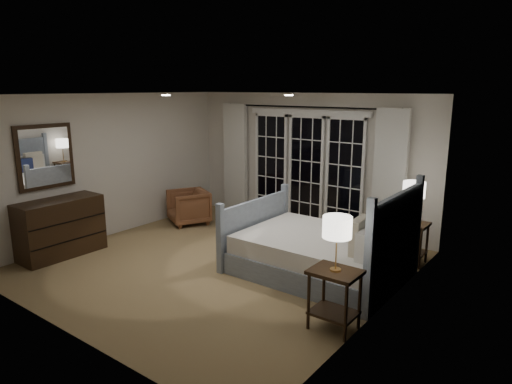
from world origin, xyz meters
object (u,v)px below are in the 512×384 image
Objects in this scene: lamp_left at (337,228)px; armchair at (189,207)px; nightstand_right at (410,236)px; lamp_right at (414,190)px; bed at (321,252)px; nightstand_left at (335,290)px; dresser at (60,228)px.

armchair is (-4.14, 1.89, -0.83)m from lamp_left.
lamp_right reaches higher than nightstand_right.
nightstand_right is at bearing 54.42° from bed.
lamp_left is 4.63m from armchair.
bed reaches higher than nightstand_right.
bed reaches higher than lamp_left.
bed is at bearing -125.58° from nightstand_right.
armchair is (-4.14, 1.89, -0.12)m from nightstand_left.
bed is 1.72m from lamp_left.
lamp_right is at bearing 0.00° from nightstand_right.
dresser is at bearing -146.43° from lamp_right.
lamp_right is at bearing 90.01° from nightstand_left.
nightstand_left reaches higher than nightstand_right.
lamp_right is at bearing 33.57° from dresser.
bed is 1.46m from nightstand_right.
bed reaches higher than dresser.
lamp_right is 0.86× the size of armchair.
dresser is (-3.64, -1.79, 0.12)m from bed.
lamp_right is (0.00, 0.00, 0.71)m from nightstand_right.
lamp_left is at bearing -89.99° from nightstand_right.
dresser is (-4.49, -2.98, 0.04)m from nightstand_right.
lamp_left is 2.43m from lamp_right.
armchair is 0.57× the size of dresser.
nightstand_right is at bearing 35.15° from armchair.
nightstand_right is 0.71m from lamp_right.
nightstand_left is at bearing 0.00° from lamp_left.
lamp_left is (0.00, -2.43, 0.75)m from nightstand_right.
dresser is (-4.49, -0.55, -0.71)m from lamp_left.
dresser is (-4.49, -0.55, -0.00)m from nightstand_left.
bed is 3.14× the size of armchair.
dresser is at bearing -173.05° from lamp_left.
nightstand_left is 1.14× the size of lamp_left.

